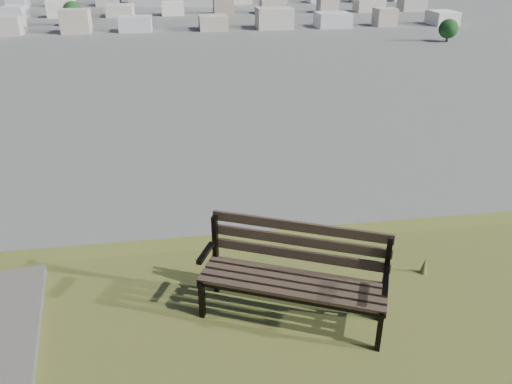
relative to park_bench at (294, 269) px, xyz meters
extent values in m
cube|color=#423426|center=(-0.11, -0.23, -0.08)|extent=(1.49, 0.74, 0.03)
cube|color=#423426|center=(-0.06, -0.13, -0.08)|extent=(1.49, 0.74, 0.03)
cube|color=#423426|center=(-0.02, -0.04, -0.08)|extent=(1.49, 0.74, 0.03)
cube|color=#423426|center=(0.03, 0.06, -0.08)|extent=(1.49, 0.74, 0.03)
cube|color=#423426|center=(0.06, 0.13, 0.06)|extent=(1.48, 0.70, 0.09)
cube|color=#423426|center=(0.07, 0.15, 0.19)|extent=(1.48, 0.70, 0.09)
cube|color=#423426|center=(0.08, 0.17, 0.32)|extent=(1.48, 0.70, 0.09)
cube|color=black|center=(-0.81, 0.07, -0.28)|extent=(0.06, 0.07, 0.39)
cube|color=black|center=(-0.65, 0.42, -0.06)|extent=(0.06, 0.07, 0.82)
cube|color=black|center=(-0.74, 0.24, -0.11)|extent=(0.23, 0.42, 0.04)
cube|color=black|center=(-0.76, 0.20, 0.12)|extent=(0.17, 0.31, 0.04)
cube|color=black|center=(0.59, -0.57, -0.28)|extent=(0.06, 0.07, 0.39)
cube|color=black|center=(0.75, -0.22, -0.06)|extent=(0.06, 0.07, 0.82)
cube|color=black|center=(0.66, -0.40, -0.11)|extent=(0.23, 0.42, 0.04)
cube|color=black|center=(0.64, -0.44, 0.12)|extent=(0.17, 0.31, 0.04)
cube|color=black|center=(-0.11, -0.24, -0.12)|extent=(1.48, 0.70, 0.04)
cube|color=black|center=(0.03, 0.07, -0.12)|extent=(1.48, 0.70, 0.04)
cone|color=brown|center=(1.45, 0.39, -0.38)|extent=(0.08, 0.08, 0.18)
cube|color=silver|center=(-60.95, 197.19, -21.97)|extent=(11.00, 11.00, 7.00)
cube|color=#B1A798|center=(-36.95, 197.19, -21.97)|extent=(11.00, 11.00, 7.00)
cube|color=#B4A38F|center=(-12.95, 197.19, -21.97)|extent=(11.00, 11.00, 7.00)
cube|color=#BCBDC1|center=(11.05, 197.19, -21.97)|extent=(11.00, 11.00, 7.00)
cube|color=beige|center=(35.05, 197.19, -21.97)|extent=(11.00, 11.00, 7.00)
cube|color=gray|center=(59.05, 197.19, -21.97)|extent=(11.00, 11.00, 7.00)
cube|color=#BFB5A7|center=(83.05, 197.19, -21.97)|extent=(11.00, 11.00, 7.00)
cube|color=beige|center=(107.05, 197.19, -21.97)|extent=(11.00, 11.00, 7.00)
cube|color=#B4A38F|center=(-72.95, 247.19, -21.97)|extent=(11.00, 11.00, 7.00)
cube|color=#BCBDC1|center=(-48.95, 247.19, -21.97)|extent=(11.00, 11.00, 7.00)
cube|color=beige|center=(-24.95, 247.19, -21.97)|extent=(11.00, 11.00, 7.00)
cube|color=gray|center=(-0.95, 247.19, -21.97)|extent=(11.00, 11.00, 7.00)
cube|color=#BFB5A7|center=(23.05, 247.19, -21.97)|extent=(11.00, 11.00, 7.00)
cube|color=beige|center=(47.05, 247.19, -21.97)|extent=(11.00, 11.00, 7.00)
cube|color=silver|center=(71.05, 247.19, -21.97)|extent=(11.00, 11.00, 7.00)
cube|color=#B1A798|center=(95.05, 247.19, -21.97)|extent=(11.00, 11.00, 7.00)
cube|color=#B4A38F|center=(119.05, 247.19, -21.97)|extent=(11.00, 11.00, 7.00)
cube|color=gray|center=(-84.95, 297.19, -21.97)|extent=(11.00, 11.00, 7.00)
cube|color=#BFB5A7|center=(-60.95, 297.19, -21.97)|extent=(11.00, 11.00, 7.00)
cylinder|color=#322419|center=(89.05, 157.19, -24.42)|extent=(0.80, 0.80, 2.10)
sphere|color=black|center=(89.05, 157.19, -21.27)|extent=(6.30, 6.30, 6.30)
cylinder|color=#322419|center=(-40.95, 217.19, -24.12)|extent=(0.80, 0.80, 2.70)
sphere|color=black|center=(-40.95, 217.19, -20.07)|extent=(8.10, 8.10, 8.10)
cylinder|color=#322419|center=(129.05, 277.19, -24.50)|extent=(0.80, 0.80, 1.95)
cylinder|color=#322419|center=(39.05, 297.19, -24.42)|extent=(0.80, 0.80, 2.10)
camera|label=1|loc=(-0.89, -3.51, 2.50)|focal=35.00mm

